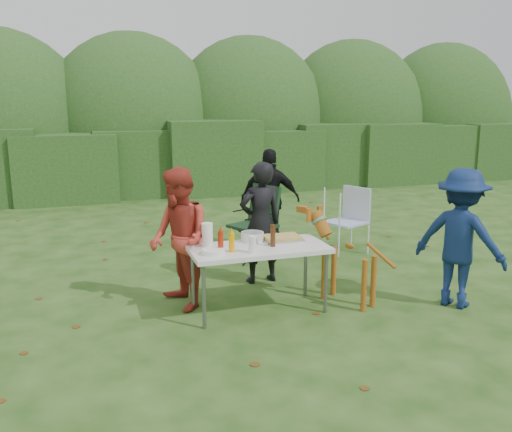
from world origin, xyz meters
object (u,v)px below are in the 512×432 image
object	(u,v)px
person_cook	(261,223)
person_red_jacket	(179,239)
lawn_chair	(346,220)
paper_towel_roll	(207,235)
camping_chair	(253,222)
beer_bottle	(273,236)
mustard_bottle	(232,242)
folding_table	(259,251)
ketchup_bottle	(221,242)
person_black_puffy	(270,199)
child	(460,238)
dog	(349,260)

from	to	relation	value
person_cook	person_red_jacket	size ratio (longest dim) A/B	0.98
lawn_chair	paper_towel_roll	distance (m)	3.10
camping_chair	beer_bottle	size ratio (longest dim) A/B	4.42
mustard_bottle	lawn_chair	bearing A→B (deg)	39.80
folding_table	paper_towel_roll	xyz separation A→B (m)	(-0.53, 0.18, 0.18)
mustard_bottle	ketchup_bottle	world-z (taller)	ketchup_bottle
ketchup_bottle	paper_towel_roll	size ratio (longest dim) A/B	0.85
lawn_chair	mustard_bottle	distance (m)	3.10
person_red_jacket	folding_table	bearing A→B (deg)	52.44
mustard_bottle	beer_bottle	size ratio (longest dim) A/B	0.83
person_cook	mustard_bottle	xyz separation A→B (m)	(-0.67, -1.03, 0.06)
person_black_puffy	lawn_chair	world-z (taller)	person_black_puffy
mustard_bottle	beer_bottle	distance (m)	0.49
child	lawn_chair	size ratio (longest dim) A/B	1.60
person_cook	person_black_puffy	distance (m)	1.62
child	mustard_bottle	distance (m)	2.57
person_red_jacket	ketchup_bottle	distance (m)	0.57
person_red_jacket	paper_towel_roll	distance (m)	0.35
person_red_jacket	camping_chair	world-z (taller)	person_red_jacket
folding_table	person_cook	distance (m)	0.99
person_black_puffy	camping_chair	distance (m)	0.61
folding_table	person_red_jacket	size ratio (longest dim) A/B	0.95
child	ketchup_bottle	world-z (taller)	child
person_cook	beer_bottle	distance (m)	0.99
person_red_jacket	beer_bottle	distance (m)	1.04
person_black_puffy	paper_towel_roll	world-z (taller)	person_black_puffy
ketchup_bottle	dog	bearing A→B (deg)	-1.17
person_cook	folding_table	bearing A→B (deg)	64.10
ketchup_bottle	paper_towel_roll	bearing A→B (deg)	109.63
person_cook	child	world-z (taller)	child
folding_table	child	xyz separation A→B (m)	(2.20, -0.53, 0.10)
child	paper_towel_roll	size ratio (longest dim) A/B	6.04
person_red_jacket	child	world-z (taller)	person_red_jacket
dog	camping_chair	xyz separation A→B (m)	(-0.46, 2.13, 0.01)
folding_table	mustard_bottle	bearing A→B (deg)	-163.45
folding_table	lawn_chair	xyz separation A→B (m)	(2.04, 1.88, -0.19)
folding_table	child	size ratio (longest dim) A/B	0.95
camping_chair	ketchup_bottle	xyz separation A→B (m)	(-1.03, -2.10, 0.32)
folding_table	person_red_jacket	bearing A→B (deg)	154.14
folding_table	beer_bottle	size ratio (longest dim) A/B	6.25
camping_chair	ketchup_bottle	world-z (taller)	camping_chair
person_red_jacket	paper_towel_roll	size ratio (longest dim) A/B	6.10
mustard_bottle	paper_towel_roll	size ratio (longest dim) A/B	0.77
dog	lawn_chair	size ratio (longest dim) A/B	1.10
person_black_puffy	ketchup_bottle	bearing A→B (deg)	82.95
person_red_jacket	person_cook	bearing A→B (deg)	104.03
person_cook	person_red_jacket	bearing A→B (deg)	19.62
folding_table	person_cook	xyz separation A→B (m)	(0.34, 0.93, 0.09)
mustard_bottle	paper_towel_roll	distance (m)	0.34
person_red_jacket	paper_towel_roll	world-z (taller)	person_red_jacket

